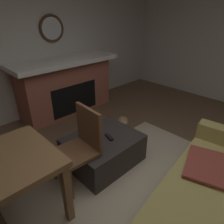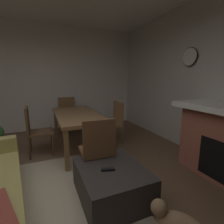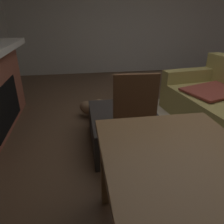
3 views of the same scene
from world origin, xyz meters
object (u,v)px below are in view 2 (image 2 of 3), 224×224
at_px(dining_chair_east, 68,112).
at_px(wall_clock, 190,57).
at_px(dining_table, 78,117).
at_px(dining_chair_west, 98,147).
at_px(ottoman_coffee_table, 111,182).
at_px(dining_chair_north, 35,128).
at_px(dining_chair_south, 114,120).
at_px(tv_remote, 108,169).
at_px(small_dog, 175,221).

distance_m(dining_chair_east, wall_clock, 3.25).
relative_size(dining_table, dining_chair_west, 1.95).
bearing_deg(ottoman_coffee_table, wall_clock, -67.86).
height_order(dining_chair_north, dining_chair_west, same).
xyz_separation_m(dining_chair_south, wall_clock, (-0.85, -1.21, 1.33)).
height_order(tv_remote, dining_chair_west, dining_chair_west).
distance_m(ottoman_coffee_table, small_dog, 0.80).
xyz_separation_m(dining_chair_east, dining_chair_west, (-2.60, 0.00, 0.00)).
height_order(dining_chair_north, small_dog, dining_chair_north).
relative_size(dining_chair_south, wall_clock, 2.62).
relative_size(dining_chair_east, dining_chair_north, 1.00).
relative_size(ottoman_coffee_table, dining_chair_east, 0.99).
xyz_separation_m(tv_remote, dining_chair_east, (3.01, -0.02, 0.11)).
bearing_deg(wall_clock, small_dog, 132.84).
height_order(ottoman_coffee_table, wall_clock, wall_clock).
xyz_separation_m(dining_table, dining_chair_east, (1.30, 0.00, -0.14)).
relative_size(tv_remote, dining_chair_east, 0.17).
height_order(tv_remote, dining_chair_east, dining_chair_east).
height_order(small_dog, wall_clock, wall_clock).
height_order(dining_table, dining_chair_north, dining_chair_north).
relative_size(dining_chair_west, small_dog, 2.14).
relative_size(dining_chair_north, small_dog, 2.14).
xyz_separation_m(dining_table, dining_chair_north, (0.00, 0.82, -0.14)).
xyz_separation_m(dining_chair_west, dining_chair_south, (1.30, -0.82, 0.00)).
bearing_deg(dining_chair_south, tv_remote, 153.97).
bearing_deg(small_dog, wall_clock, -47.16).
bearing_deg(dining_chair_east, dining_chair_north, 147.99).
bearing_deg(small_dog, ottoman_coffee_table, 23.44).
distance_m(tv_remote, dining_chair_north, 1.89).
bearing_deg(dining_table, dining_chair_west, 179.78).
bearing_deg(dining_chair_north, dining_table, -90.02).
bearing_deg(dining_chair_north, dining_chair_south, -90.05).
distance_m(dining_chair_west, small_dog, 1.21).
bearing_deg(wall_clock, tv_remote, 112.77).
bearing_deg(wall_clock, dining_table, 67.18).
xyz_separation_m(dining_chair_east, small_dog, (-3.70, -0.36, -0.35)).
distance_m(dining_chair_west, wall_clock, 2.47).
height_order(dining_chair_east, dining_chair_south, same).
bearing_deg(dining_chair_north, tv_remote, -155.19).
distance_m(dining_chair_east, dining_chair_south, 1.54).
relative_size(tv_remote, dining_chair_west, 0.17).
bearing_deg(dining_chair_west, wall_clock, -77.66).
bearing_deg(dining_table, tv_remote, 179.27).
distance_m(dining_chair_west, dining_chair_south, 1.54).
xyz_separation_m(tv_remote, small_dog, (-0.69, -0.38, -0.24)).
relative_size(ottoman_coffee_table, dining_chair_west, 0.99).
distance_m(tv_remote, wall_clock, 2.65).
distance_m(small_dog, wall_clock, 2.83).
height_order(dining_table, dining_chair_east, dining_chair_east).
relative_size(tv_remote, wall_clock, 0.45).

